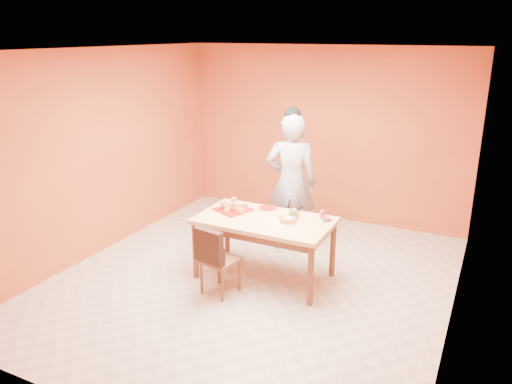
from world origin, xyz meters
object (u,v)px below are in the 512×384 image
at_px(pastry_platter, 233,209).
at_px(checker_tin, 326,219).
at_px(sponge_cake, 288,220).
at_px(egg_ornament, 294,214).
at_px(magenta_glass, 322,214).
at_px(person, 291,183).
at_px(red_dinner_plate, 268,208).
at_px(dining_table, 264,226).
at_px(dining_chair, 219,259).

bearing_deg(pastry_platter, checker_tin, 8.82).
distance_m(sponge_cake, egg_ornament, 0.13).
height_order(sponge_cake, magenta_glass, magenta_glass).
xyz_separation_m(egg_ornament, checker_tin, (0.35, 0.15, -0.06)).
xyz_separation_m(person, red_dinner_plate, (-0.07, -0.60, -0.18)).
height_order(dining_table, sponge_cake, sponge_cake).
distance_m(magenta_glass, checker_tin, 0.10).
bearing_deg(sponge_cake, dining_table, -179.61).
distance_m(pastry_platter, checker_tin, 1.17).
bearing_deg(checker_tin, magenta_glass, 138.73).
relative_size(person, sponge_cake, 9.17).
xyz_separation_m(dining_chair, egg_ornament, (0.61, 0.71, 0.40)).
height_order(pastry_platter, sponge_cake, sponge_cake).
bearing_deg(dining_table, sponge_cake, 0.39).
bearing_deg(pastry_platter, dining_chair, -74.29).
bearing_deg(person, red_dinner_plate, 66.34).
bearing_deg(red_dinner_plate, dining_chair, -99.76).
xyz_separation_m(pastry_platter, magenta_glass, (1.08, 0.25, 0.03)).
bearing_deg(dining_chair, person, 91.44).
relative_size(sponge_cake, magenta_glass, 2.34).
bearing_deg(red_dinner_plate, checker_tin, -5.81).
bearing_deg(dining_table, checker_tin, 21.54).
height_order(dining_chair, egg_ornament, egg_ornament).
bearing_deg(magenta_glass, sponge_cake, -132.47).
xyz_separation_m(person, magenta_glass, (0.66, -0.61, -0.14)).
distance_m(sponge_cake, checker_tin, 0.46).
relative_size(egg_ornament, magenta_glass, 1.67).
height_order(dining_chair, pastry_platter, dining_chair).
height_order(person, egg_ornament, person).
relative_size(red_dinner_plate, egg_ornament, 1.50).
height_order(dining_chair, magenta_glass, magenta_glass).
distance_m(dining_table, sponge_cake, 0.33).
distance_m(dining_chair, red_dinner_plate, 1.02).
height_order(person, magenta_glass, person).
height_order(dining_table, egg_ornament, egg_ornament).
distance_m(dining_chair, magenta_glass, 1.34).
xyz_separation_m(dining_table, sponge_cake, (0.30, 0.00, 0.13)).
xyz_separation_m(dining_table, magenta_glass, (0.60, 0.33, 0.14)).
relative_size(pastry_platter, red_dinner_plate, 1.69).
bearing_deg(dining_chair, egg_ornament, 59.41).
bearing_deg(checker_tin, dining_table, -158.46).
bearing_deg(magenta_glass, checker_tin, -41.27).
xyz_separation_m(red_dinner_plate, sponge_cake, (0.42, -0.35, 0.03)).
bearing_deg(checker_tin, red_dinner_plate, 174.19).
bearing_deg(person, dining_table, 76.05).
height_order(dining_table, pastry_platter, pastry_platter).
distance_m(dining_table, egg_ornament, 0.39).
relative_size(pastry_platter, checker_tin, 3.51).
height_order(dining_chair, checker_tin, dining_chair).
bearing_deg(magenta_glass, dining_chair, -133.70).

